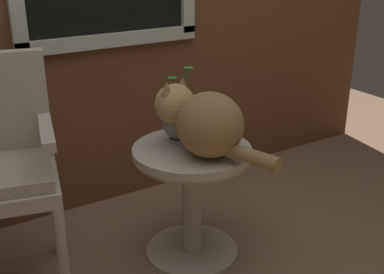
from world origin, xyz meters
name	(u,v)px	position (x,y,z in m)	size (l,w,h in m)	color
wicker_side_table	(192,184)	(0.17, 0.12, 0.37)	(0.52, 0.52, 0.55)	#B2A893
cat	(203,121)	(0.18, 0.04, 0.69)	(0.35, 0.60, 0.30)	olive
pewter_vase_with_ivy	(179,120)	(0.17, 0.22, 0.65)	(0.15, 0.14, 0.33)	gray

